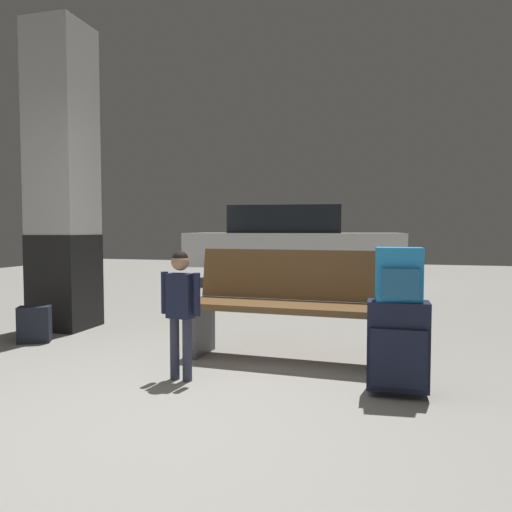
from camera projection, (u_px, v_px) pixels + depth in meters
name	position (u px, v px, depth m)	size (l,w,h in m)	color
ground_plane	(292.00, 312.00, 6.48)	(18.00, 18.00, 0.10)	gray
structural_pillar	(63.00, 180.00, 5.12)	(0.57, 0.57, 3.19)	black
bench	(287.00, 305.00, 3.93)	(1.62, 0.60, 0.89)	brown
suitcase	(398.00, 346.00, 3.07)	(0.38, 0.24, 0.60)	#191E33
backpack_bright	(399.00, 275.00, 3.04)	(0.29, 0.21, 0.34)	#268CD8
child	(180.00, 301.00, 3.37)	(0.31, 0.19, 0.91)	#33384C
backpack_dark_floor	(35.00, 325.00, 4.53)	(0.32, 0.28, 0.34)	#1E232D
parked_car_far	(292.00, 242.00, 9.59)	(4.26, 2.13, 1.51)	silver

